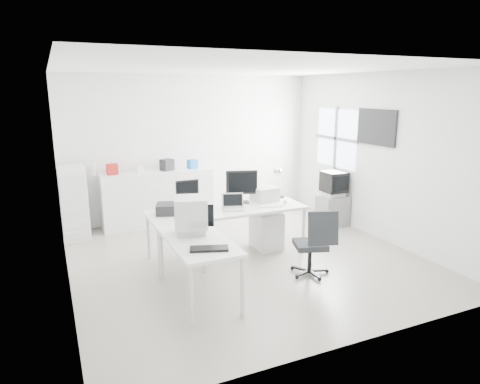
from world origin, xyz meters
name	(u,v)px	position (x,y,z in m)	size (l,w,h in m)	color
floor	(245,258)	(0.00, 0.00, 0.00)	(5.00, 5.00, 0.01)	#BAB8A6
ceiling	(246,68)	(0.00, 0.00, 2.80)	(5.00, 5.00, 0.01)	white
back_wall	(192,148)	(0.00, 2.50, 1.40)	(5.00, 0.02, 2.80)	silver
left_wall	(60,183)	(-2.50, 0.00, 1.40)	(0.02, 5.00, 2.80)	silver
right_wall	(380,157)	(2.50, 0.00, 1.40)	(0.02, 5.00, 2.80)	silver
window	(336,138)	(2.48, 1.20, 1.60)	(0.02, 1.20, 1.10)	white
wall_picture	(376,127)	(2.47, 0.10, 1.90)	(0.04, 0.90, 0.60)	black
main_desk	(228,232)	(-0.19, 0.23, 0.38)	(2.40, 0.80, 0.75)	white
side_desk	(198,268)	(-1.04, -0.87, 0.38)	(0.70, 1.40, 0.75)	white
drawer_pedestal	(266,230)	(0.51, 0.28, 0.30)	(0.40, 0.50, 0.60)	white
inkjet_printer	(171,209)	(-1.04, 0.33, 0.82)	(0.42, 0.32, 0.15)	black
lcd_monitor_small	(187,194)	(-0.74, 0.48, 0.97)	(0.36, 0.20, 0.45)	black
lcd_monitor_large	(242,187)	(0.16, 0.48, 1.01)	(0.50, 0.20, 0.52)	black
laptop	(233,203)	(-0.14, 0.13, 0.86)	(0.34, 0.35, 0.22)	#B7B7BA
white_keyboard	(270,206)	(0.46, 0.08, 0.76)	(0.39, 0.12, 0.02)	white
white_mouse	(285,202)	(0.76, 0.13, 0.78)	(0.07, 0.07, 0.07)	white
laser_printer	(265,194)	(0.56, 0.45, 0.86)	(0.38, 0.33, 0.22)	silver
desk_lamp	(281,182)	(0.91, 0.53, 1.01)	(0.18, 0.18, 0.53)	silver
crt_monitor	(191,215)	(-1.04, -0.62, 0.99)	(0.41, 0.41, 0.47)	#B7B7BA
black_keyboard	(209,249)	(-1.04, -1.27, 0.76)	(0.43, 0.17, 0.03)	black
office_chair	(310,242)	(0.58, -0.88, 0.48)	(0.55, 0.55, 0.95)	#26292B
tv_cabinet	(333,210)	(2.22, 0.84, 0.29)	(0.52, 0.43, 0.57)	slate
crt_tv	(334,184)	(2.22, 0.84, 0.80)	(0.50, 0.48, 0.45)	black
sideboard	(158,198)	(-0.79, 2.24, 0.52)	(2.07, 0.52, 1.03)	white
clutter_box_a	(112,169)	(-1.59, 2.24, 1.13)	(0.19, 0.17, 0.19)	maroon
clutter_box_b	(140,169)	(-1.09, 2.24, 1.09)	(0.12, 0.10, 0.12)	white
clutter_box_c	(167,165)	(-0.59, 2.24, 1.14)	(0.21, 0.19, 0.21)	black
clutter_box_d	(192,164)	(-0.09, 2.24, 1.12)	(0.17, 0.15, 0.17)	#185BAD
clutter_bottle	(94,169)	(-1.89, 2.28, 1.14)	(0.07, 0.07, 0.22)	white
filing_cabinet	(74,203)	(-2.28, 2.05, 0.63)	(0.44, 0.52, 1.25)	white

